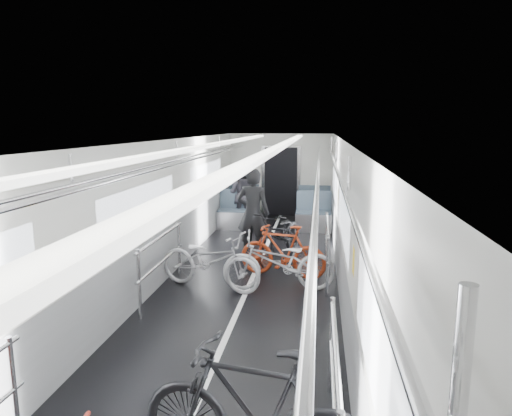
{
  "coord_description": "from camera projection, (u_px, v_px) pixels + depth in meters",
  "views": [
    {
      "loc": [
        1.12,
        -6.35,
        2.65
      ],
      "look_at": [
        0.0,
        1.68,
        1.17
      ],
      "focal_mm": 32.0,
      "sensor_mm": 36.0,
      "label": 1
    }
  ],
  "objects": [
    {
      "name": "bike_right_near",
      "position": [
        256.0,
        414.0,
        3.36
      ],
      "size": [
        1.89,
        0.82,
        1.1
      ],
      "primitive_type": "imported",
      "rotation": [
        0.0,
        0.0,
        -1.74
      ],
      "color": "black",
      "rests_on": "floor"
    },
    {
      "name": "bike_left_far",
      "position": [
        210.0,
        260.0,
        7.42
      ],
      "size": [
        1.92,
        1.13,
        0.95
      ],
      "primitive_type": "imported",
      "rotation": [
        0.0,
        0.0,
        1.27
      ],
      "color": "#A5A5AA",
      "rests_on": "floor"
    },
    {
      "name": "bike_right_far",
      "position": [
        283.0,
        251.0,
        7.99
      ],
      "size": [
        1.62,
        0.75,
        0.94
      ],
      "primitive_type": "imported",
      "rotation": [
        0.0,
        0.0,
        -1.78
      ],
      "color": "#A13013",
      "rests_on": "floor"
    },
    {
      "name": "person_standing",
      "position": [
        253.0,
        213.0,
        9.1
      ],
      "size": [
        0.7,
        0.49,
        1.82
      ],
      "primitive_type": "imported",
      "rotation": [
        0.0,
        0.0,
        3.06
      ],
      "color": "black",
      "rests_on": "floor"
    },
    {
      "name": "car_shell",
      "position": [
        257.0,
        209.0,
        8.35
      ],
      "size": [
        3.02,
        14.01,
        2.41
      ],
      "color": "black",
      "rests_on": "ground"
    },
    {
      "name": "bike_right_mid",
      "position": [
        279.0,
        262.0,
        7.32
      ],
      "size": [
        1.88,
        0.87,
        0.95
      ],
      "primitive_type": "imported",
      "rotation": [
        0.0,
        0.0,
        -1.44
      ],
      "color": "#B7B8BD",
      "rests_on": "floor"
    },
    {
      "name": "person_seated",
      "position": [
        241.0,
        193.0,
        12.02
      ],
      "size": [
        0.89,
        0.72,
        1.73
      ],
      "primitive_type": "imported",
      "rotation": [
        0.0,
        0.0,
        3.22
      ],
      "color": "#27262C",
      "rests_on": "floor"
    },
    {
      "name": "bike_aisle",
      "position": [
        281.0,
        235.0,
        9.0
      ],
      "size": [
        1.26,
        2.01,
        1.0
      ],
      "primitive_type": "imported",
      "rotation": [
        0.0,
        0.0,
        -0.34
      ],
      "color": "black",
      "rests_on": "floor"
    }
  ]
}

